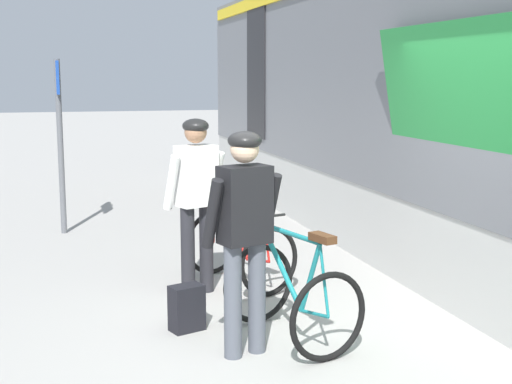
# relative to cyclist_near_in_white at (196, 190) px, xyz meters

# --- Properties ---
(ground_plane) EXTENTS (80.00, 80.00, 0.00)m
(ground_plane) POSITION_rel_cyclist_near_in_white_xyz_m (0.69, -1.75, -1.05)
(ground_plane) COLOR #A09E99
(cyclist_near_in_white) EXTENTS (0.66, 0.47, 1.76)m
(cyclist_near_in_white) POSITION_rel_cyclist_near_in_white_xyz_m (0.00, 0.00, 0.00)
(cyclist_near_in_white) COLOR #232328
(cyclist_near_in_white) RESTS_ON ground
(cyclist_far_in_dark) EXTENTS (0.66, 0.42, 1.76)m
(cyclist_far_in_dark) POSITION_rel_cyclist_near_in_white_xyz_m (0.05, -1.67, 0.00)
(cyclist_far_in_dark) COLOR #4C515B
(cyclist_far_in_dark) RESTS_ON ground
(bicycle_near_red) EXTENTS (1.04, 1.25, 0.99)m
(bicycle_near_red) POSITION_rel_cyclist_near_in_white_xyz_m (0.49, 0.17, -0.65)
(bicycle_near_red) COLOR black
(bicycle_near_red) RESTS_ON ground
(bicycle_far_teal) EXTENTS (0.97, 1.22, 0.99)m
(bicycle_far_teal) POSITION_rel_cyclist_near_in_white_xyz_m (0.49, -1.50, -0.65)
(bicycle_far_teal) COLOR black
(bicycle_far_teal) RESTS_ON ground
(backpack_on_platform) EXTENTS (0.32, 0.26, 0.40)m
(backpack_on_platform) POSITION_rel_cyclist_near_in_white_xyz_m (-0.30, -1.02, -0.85)
(backpack_on_platform) COLOR black
(backpack_on_platform) RESTS_ON ground
(water_bottle_near_the_bikes) EXTENTS (0.07, 0.07, 0.18)m
(water_bottle_near_the_bikes) POSITION_rel_cyclist_near_in_white_xyz_m (0.89, -0.20, -0.96)
(water_bottle_near_the_bikes) COLOR silver
(water_bottle_near_the_bikes) RESTS_ON ground
(platform_sign_post) EXTENTS (0.08, 0.70, 2.40)m
(platform_sign_post) POSITION_rel_cyclist_near_in_white_xyz_m (-1.25, 3.25, 0.57)
(platform_sign_post) COLOR #595B60
(platform_sign_post) RESTS_ON ground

